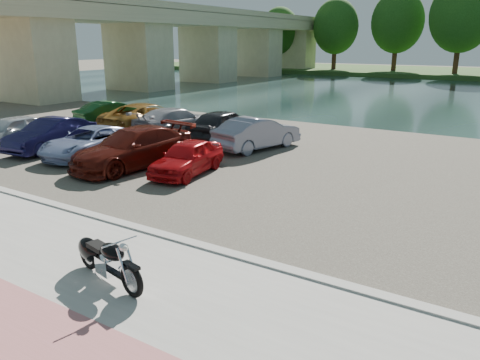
{
  "coord_description": "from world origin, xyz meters",
  "views": [
    {
      "loc": [
        7.22,
        -6.14,
        4.76
      ],
      "look_at": [
        0.59,
        4.31,
        1.1
      ],
      "focal_mm": 35.0,
      "sensor_mm": 36.0,
      "label": 1
    }
  ],
  "objects_px": {
    "car_0": "(11,131)",
    "car_2": "(90,142)",
    "motorcycle": "(103,257)",
    "car_1": "(51,135)"
  },
  "relations": [
    {
      "from": "car_0",
      "to": "car_1",
      "type": "height_order",
      "value": "car_1"
    },
    {
      "from": "car_2",
      "to": "car_0",
      "type": "bearing_deg",
      "value": -178.58
    },
    {
      "from": "car_0",
      "to": "car_1",
      "type": "bearing_deg",
      "value": 9.52
    },
    {
      "from": "motorcycle",
      "to": "car_1",
      "type": "bearing_deg",
      "value": 159.75
    },
    {
      "from": "motorcycle",
      "to": "car_0",
      "type": "height_order",
      "value": "car_0"
    },
    {
      "from": "motorcycle",
      "to": "car_2",
      "type": "bearing_deg",
      "value": 152.75
    },
    {
      "from": "motorcycle",
      "to": "car_1",
      "type": "height_order",
      "value": "car_1"
    },
    {
      "from": "motorcycle",
      "to": "car_0",
      "type": "distance_m",
      "value": 15.33
    },
    {
      "from": "car_0",
      "to": "car_1",
      "type": "relative_size",
      "value": 0.95
    },
    {
      "from": "car_0",
      "to": "car_2",
      "type": "height_order",
      "value": "car_0"
    }
  ]
}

